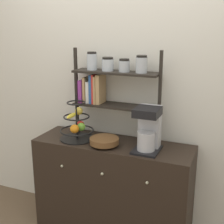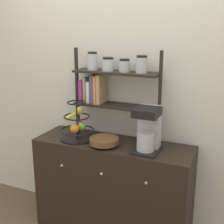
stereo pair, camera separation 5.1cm
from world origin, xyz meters
The scene contains 6 objects.
wall_back centered at (0.00, 0.48, 1.30)m, with size 7.00×0.05×2.60m, color silver.
sideboard centered at (0.00, 0.22, 0.42)m, with size 1.36×0.45×0.85m.
coffee_maker centered at (0.32, 0.18, 1.02)m, with size 0.20×0.25×0.36m.
fruit_stand centered at (-0.32, 0.18, 0.97)m, with size 0.30×0.30×0.40m.
wooden_bowl centered at (-0.04, 0.13, 0.89)m, with size 0.24×0.24×0.07m.
shelf_hutch centered at (-0.10, 0.34, 1.33)m, with size 0.79×0.20×0.78m.
Camera 2 is at (1.00, -2.05, 1.82)m, focal length 50.00 mm.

